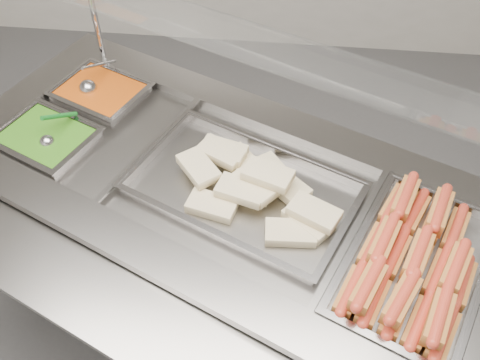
# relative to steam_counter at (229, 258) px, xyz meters

# --- Properties ---
(steam_counter) EXTENTS (2.01, 1.50, 0.88)m
(steam_counter) POSITION_rel_steam_counter_xyz_m (0.00, 0.00, 0.00)
(steam_counter) COLOR slate
(steam_counter) RESTS_ON ground
(tray_rail) EXTENTS (1.70, 1.02, 0.05)m
(tray_rail) POSITION_rel_steam_counter_xyz_m (-0.21, -0.46, 0.39)
(tray_rail) COLOR slate
(tray_rail) RESTS_ON steam_counter
(sneeze_guard) EXTENTS (1.59, 0.92, 0.43)m
(sneeze_guard) POSITION_rel_steam_counter_xyz_m (0.09, 0.19, 0.80)
(sneeze_guard) COLOR silver
(sneeze_guard) RESTS_ON steam_counter
(pan_hotdogs) EXTENTS (0.52, 0.63, 0.10)m
(pan_hotdogs) POSITION_rel_steam_counter_xyz_m (0.56, -0.25, 0.40)
(pan_hotdogs) COLOR #979494
(pan_hotdogs) RESTS_ON steam_counter
(pan_wraps) EXTENTS (0.77, 0.63, 0.07)m
(pan_wraps) POSITION_rel_steam_counter_xyz_m (0.05, -0.02, 0.41)
(pan_wraps) COLOR #979494
(pan_wraps) RESTS_ON steam_counter
(pan_beans) EXTENTS (0.36, 0.33, 0.10)m
(pan_beans) POSITION_rel_steam_counter_xyz_m (-0.52, 0.39, 0.40)
(pan_beans) COLOR #979494
(pan_beans) RESTS_ON steam_counter
(pan_peas) EXTENTS (0.36, 0.33, 0.10)m
(pan_peas) POSITION_rel_steam_counter_xyz_m (-0.63, 0.13, 0.40)
(pan_peas) COLOR #979494
(pan_peas) RESTS_ON steam_counter
(hotdogs_in_buns) EXTENTS (0.41, 0.57, 0.11)m
(hotdogs_in_buns) POSITION_rel_steam_counter_xyz_m (0.54, -0.26, 0.45)
(hotdogs_in_buns) COLOR #A86623
(hotdogs_in_buns) RESTS_ON pan_hotdogs
(tortilla_wraps) EXTENTS (0.52, 0.39, 0.10)m
(tortilla_wraps) POSITION_rel_steam_counter_xyz_m (0.09, -0.02, 0.45)
(tortilla_wraps) COLOR beige
(tortilla_wraps) RESTS_ON pan_wraps
(ladle) EXTENTS (0.11, 0.18, 0.13)m
(ladle) POSITION_rel_steam_counter_xyz_m (-0.56, 0.39, 0.45)
(ladle) COLOR #B3B3B8
(ladle) RESTS_ON pan_beans
(serving_spoon) EXTENTS (0.10, 0.17, 0.13)m
(serving_spoon) POSITION_rel_steam_counter_xyz_m (-0.61, 0.11, 0.45)
(serving_spoon) COLOR #B3B3B8
(serving_spoon) RESTS_ON pan_peas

